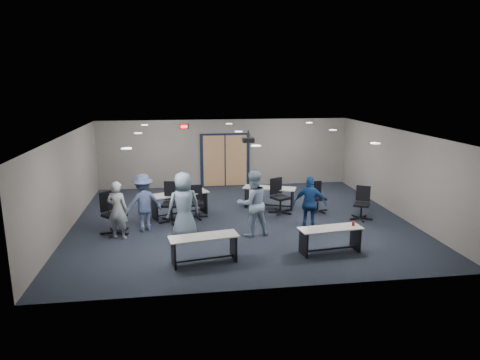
{
  "coord_description": "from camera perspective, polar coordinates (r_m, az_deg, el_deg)",
  "views": [
    {
      "loc": [
        -1.79,
        -12.41,
        4.15
      ],
      "look_at": [
        -0.07,
        -0.3,
        1.34
      ],
      "focal_mm": 32.0,
      "sensor_mm": 36.0,
      "label": 1
    }
  ],
  "objects": [
    {
      "name": "chair_back_c",
      "position": [
        13.79,
        5.44,
        -2.17
      ],
      "size": [
        0.96,
        0.96,
        1.13
      ],
      "primitive_type": null,
      "rotation": [
        0.0,
        0.0,
        0.49
      ],
      "color": "black",
      "rests_on": "floor"
    },
    {
      "name": "ceiling",
      "position": [
        12.62,
        0.12,
        6.36
      ],
      "size": [
        10.0,
        9.0,
        0.04
      ],
      "primitive_type": "cube",
      "color": "silver",
      "rests_on": "back_wall"
    },
    {
      "name": "person_gray",
      "position": [
        11.92,
        -16.01,
        -3.89
      ],
      "size": [
        0.67,
        0.55,
        1.59
      ],
      "primitive_type": "imported",
      "rotation": [
        0.0,
        0.0,
        2.8
      ],
      "color": "#969EA4",
      "rests_on": "floor"
    },
    {
      "name": "chair_back_d",
      "position": [
        14.13,
        10.36,
        -2.27
      ],
      "size": [
        0.71,
        0.71,
        0.98
      ],
      "primitive_type": null,
      "rotation": [
        0.0,
        0.0,
        0.17
      ],
      "color": "black",
      "rests_on": "floor"
    },
    {
      "name": "table_back_left",
      "position": [
        13.61,
        -8.06,
        -2.7
      ],
      "size": [
        1.93,
        1.2,
        0.74
      ],
      "rotation": [
        0.0,
        0.0,
        0.35
      ],
      "color": "#B2B0A8",
      "rests_on": "floor"
    },
    {
      "name": "left_wall",
      "position": [
        13.12,
        -22.05,
        -0.33
      ],
      "size": [
        0.04,
        9.0,
        2.7
      ],
      "primitive_type": "cube",
      "color": "slate",
      "rests_on": "floor"
    },
    {
      "name": "table_back_right",
      "position": [
        14.37,
        3.91,
        -1.84
      ],
      "size": [
        1.83,
        1.16,
        0.96
      ],
      "rotation": [
        0.0,
        0.0,
        -0.37
      ],
      "color": "#B2B0A8",
      "rests_on": "floor"
    },
    {
      "name": "floor",
      "position": [
        13.2,
        0.11,
        -5.36
      ],
      "size": [
        10.0,
        10.0,
        0.0
      ],
      "primitive_type": "plane",
      "color": "black",
      "rests_on": "ground"
    },
    {
      "name": "exit_sign",
      "position": [
        16.94,
        -7.47,
        7.09
      ],
      "size": [
        0.32,
        0.07,
        0.18
      ],
      "color": "black",
      "rests_on": "back_wall"
    },
    {
      "name": "front_wall",
      "position": [
        8.58,
        4.44,
        -6.14
      ],
      "size": [
        10.0,
        0.04,
        2.7
      ],
      "primitive_type": "cube",
      "color": "slate",
      "rests_on": "floor"
    },
    {
      "name": "person_navy",
      "position": [
        12.26,
        9.31,
        -3.13
      ],
      "size": [
        1.0,
        0.71,
        1.58
      ],
      "primitive_type": "imported",
      "rotation": [
        0.0,
        0.0,
        2.74
      ],
      "color": "navy",
      "rests_on": "floor"
    },
    {
      "name": "ceiling_can_lights",
      "position": [
        12.87,
        -0.04,
        6.35
      ],
      "size": [
        6.24,
        5.74,
        0.02
      ],
      "primitive_type": null,
      "color": "silver",
      "rests_on": "ceiling"
    },
    {
      "name": "table_front_left",
      "position": [
        10.12,
        -4.82,
        -8.56
      ],
      "size": [
        1.68,
        0.8,
        0.66
      ],
      "rotation": [
        0.0,
        0.0,
        0.17
      ],
      "color": "#B2B0A8",
      "rests_on": "floor"
    },
    {
      "name": "double_door",
      "position": [
        17.24,
        -2.01,
        2.6
      ],
      "size": [
        2.0,
        0.07,
        2.2
      ],
      "color": "black",
      "rests_on": "back_wall"
    },
    {
      "name": "table_front_right",
      "position": [
        10.89,
        11.96,
        -7.25
      ],
      "size": [
        1.63,
        0.7,
        0.75
      ],
      "rotation": [
        0.0,
        0.0,
        0.11
      ],
      "color": "#B2B0A8",
      "rests_on": "floor"
    },
    {
      "name": "chair_loose_left",
      "position": [
        12.37,
        -16.43,
        -4.28
      ],
      "size": [
        1.06,
        1.06,
        1.2
      ],
      "primitive_type": null,
      "rotation": [
        0.0,
        0.0,
        0.77
      ],
      "color": "black",
      "rests_on": "floor"
    },
    {
      "name": "person_plaid",
      "position": [
        11.55,
        -7.52,
        -3.42
      ],
      "size": [
        1.02,
        0.8,
        1.83
      ],
      "primitive_type": "imported",
      "rotation": [
        0.0,
        0.0,
        3.41
      ],
      "color": "slate",
      "rests_on": "floor"
    },
    {
      "name": "person_back",
      "position": [
        12.38,
        -12.76,
        -2.96
      ],
      "size": [
        1.22,
        0.99,
        1.65
      ],
      "primitive_type": "imported",
      "rotation": [
        0.0,
        0.0,
        3.56
      ],
      "color": "#475681",
      "rests_on": "floor"
    },
    {
      "name": "back_wall",
      "position": [
        17.23,
        -2.03,
        3.6
      ],
      "size": [
        10.0,
        0.04,
        2.7
      ],
      "primitive_type": "cube",
      "color": "slate",
      "rests_on": "floor"
    },
    {
      "name": "right_wall",
      "position": [
        14.42,
        20.19,
        0.96
      ],
      "size": [
        0.04,
        9.0,
        2.7
      ],
      "primitive_type": "cube",
      "color": "slate",
      "rests_on": "floor"
    },
    {
      "name": "person_lightblue",
      "position": [
        11.68,
        1.71,
        -3.12
      ],
      "size": [
        1.02,
        0.87,
        1.83
      ],
      "primitive_type": "imported",
      "rotation": [
        0.0,
        0.0,
        3.36
      ],
      "color": "#9DB7D0",
      "rests_on": "floor"
    },
    {
      "name": "chair_loose_right",
      "position": [
        13.65,
        15.92,
        -3.01
      ],
      "size": [
        0.88,
        0.88,
        1.02
      ],
      "primitive_type": null,
      "rotation": [
        0.0,
        0.0,
        -0.53
      ],
      "color": "black",
      "rests_on": "floor"
    },
    {
      "name": "chair_back_b",
      "position": [
        13.32,
        -5.86,
        -2.98
      ],
      "size": [
        0.67,
        0.67,
        1.01
      ],
      "primitive_type": null,
      "rotation": [
        0.0,
        0.0,
        0.05
      ],
      "color": "black",
      "rests_on": "floor"
    },
    {
      "name": "chair_back_a",
      "position": [
        13.03,
        -9.16,
        -3.01
      ],
      "size": [
        0.88,
        0.88,
        1.21
      ],
      "primitive_type": null,
      "rotation": [
        0.0,
        0.0,
        -0.18
      ],
      "color": "black",
      "rests_on": "floor"
    },
    {
      "name": "ceiling_projector",
      "position": [
        13.19,
        1.1,
        5.35
      ],
      "size": [
        0.35,
        0.32,
        0.37
      ],
      "color": "black",
      "rests_on": "ceiling"
    }
  ]
}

